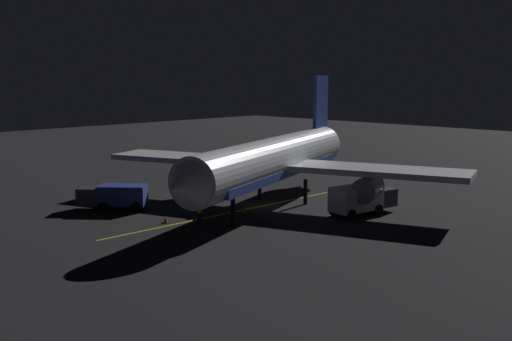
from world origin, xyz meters
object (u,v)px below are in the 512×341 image
Objects in this scene: traffic_cone_under_wing at (166,220)px; traffic_cone_near_right at (194,219)px; traffic_cone_near_left at (244,211)px; airliner at (275,161)px; catering_truck at (361,199)px; ground_crew_worker at (200,212)px; baggage_truck at (115,197)px.

traffic_cone_near_right is at bearing -130.80° from traffic_cone_under_wing.
traffic_cone_near_left is 1.00× the size of traffic_cone_under_wing.
airliner is 5.05× the size of catering_truck.
baggage_truck is at bearing 11.35° from ground_crew_worker.
traffic_cone_near_right and traffic_cone_under_wing have the same top height.
baggage_truck is 3.31× the size of ground_crew_worker.
traffic_cone_near_right is at bearing 8.45° from ground_crew_worker.
baggage_truck is at bearing 39.21° from catering_truck.
baggage_truck is 10.47× the size of traffic_cone_near_right.
traffic_cone_under_wing is at bearing -179.73° from baggage_truck.
ground_crew_worker is 2.82m from traffic_cone_under_wing.
traffic_cone_near_left is 6.97m from traffic_cone_under_wing.
baggage_truck is 7.13m from traffic_cone_under_wing.
catering_truck is 9.94m from traffic_cone_near_left.
airliner reaches higher than traffic_cone_near_left.
airliner reaches higher than baggage_truck.
traffic_cone_near_left is (-0.38, 4.24, -3.81)m from airliner.
airliner is 5.80× the size of baggage_truck.
traffic_cone_near_left is (-0.01, -4.85, -0.64)m from ground_crew_worker.
traffic_cone_near_right is (-8.55, -1.75, -0.90)m from baggage_truck.
baggage_truck is 9.34m from ground_crew_worker.
catering_truck is 12.01× the size of traffic_cone_near_left.
traffic_cone_near_left and traffic_cone_under_wing have the same top height.
airliner is 5.71m from traffic_cone_near_left.
airliner reaches higher than ground_crew_worker.
catering_truck reaches higher than ground_crew_worker.
baggage_truck is 21.19m from catering_truck.
ground_crew_worker reaches higher than traffic_cone_near_left.
airliner is 60.66× the size of traffic_cone_near_left.
airliner reaches higher than catering_truck.
baggage_truck reaches higher than traffic_cone_near_left.
traffic_cone_near_left is 4.97m from traffic_cone_near_right.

